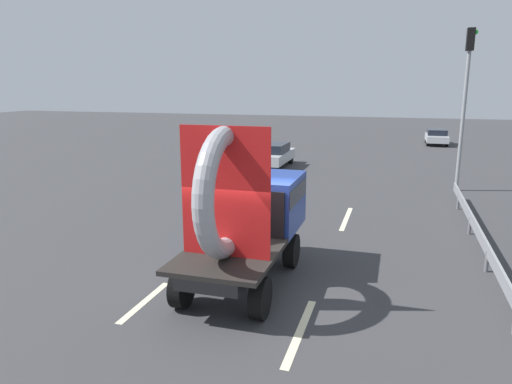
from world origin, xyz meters
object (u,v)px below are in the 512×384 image
flatbed_truck (248,209)px  oncoming_car (437,136)px  traffic_light (466,89)px  distant_sedan (272,154)px

flatbed_truck → oncoming_car: bearing=78.0°
traffic_light → oncoming_car: traffic_light is taller
traffic_light → oncoming_car: (0.26, 17.06, -3.73)m
traffic_light → oncoming_car: 17.46m
oncoming_car → distant_sedan: bearing=-125.6°
distant_sedan → oncoming_car: size_ratio=1.12×
distant_sedan → traffic_light: traffic_light is taller
traffic_light → oncoming_car: bearing=89.1°
flatbed_truck → oncoming_car: 29.44m
traffic_light → flatbed_truck: bearing=-116.6°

